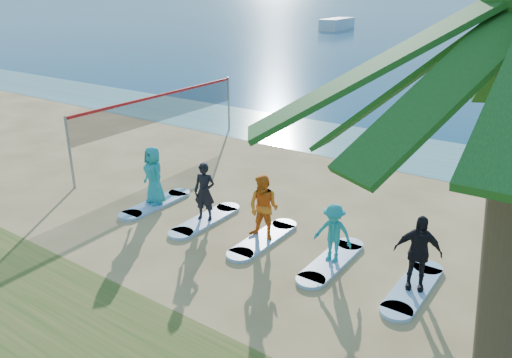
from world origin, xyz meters
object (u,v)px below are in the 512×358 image
Objects in this scene: surfboard_3 at (331,262)px; student_3 at (333,233)px; student_1 at (205,192)px; student_4 at (418,252)px; surfboard_1 at (206,220)px; surfboard_0 at (156,204)px; surfboard_2 at (263,239)px; student_0 at (154,175)px; student_2 at (264,208)px; surfboard_4 at (413,288)px; boat_offshore_a at (337,30)px; volleyball_net at (162,108)px.

student_3 reaches higher than surfboard_3.
student_1 is 6.13m from student_4.
surfboard_1 is 4.09m from surfboard_3.
surfboard_0 is 1.00× the size of surfboard_2.
student_0 is 4.09m from student_2.
surfboard_3 is 2.04m from surfboard_4.
student_0 is 8.17m from student_4.
boat_offshore_a is 73.23m from student_1.
surfboard_0 is 1.47× the size of student_3.
surfboard_1 is 6.13m from surfboard_4.
student_2 reaches higher than surfboard_0.
student_0 is 4.20m from surfboard_2.
surfboard_2 is (4.09, 0.00, 0.00)m from surfboard_0.
surfboard_2 is at bearing 0.00° from student_2.
student_2 is 1.19× the size of student_3.
boat_offshore_a is 74.07m from student_2.
volleyball_net is 5.00× the size of student_0.
student_3 is (6.13, 0.00, 0.79)m from surfboard_0.
student_4 reaches higher than surfboard_0.
student_0 is 8.23m from surfboard_4.
surfboard_2 is 1.00× the size of surfboard_3.
student_4 is at bearing -18.54° from volleyball_net.
student_1 is (2.04, 0.00, 0.90)m from surfboard_0.
student_3 is at bearing -18.09° from student_1.
student_2 is at bearing 161.26° from student_4.
surfboard_2 is 4.19m from student_4.
student_0 is 0.83× the size of surfboard_2.
volleyball_net is 8.59m from student_2.
surfboard_2 is at bearing 161.26° from student_4.
boat_offshore_a is 72.43m from student_0.
surfboard_4 is at bearing -4.13° from student_3.
student_4 reaches higher than boat_offshore_a.
surfboard_4 is (8.17, 0.00, 0.00)m from surfboard_0.
student_0 is at bearing 0.00° from surfboard_0.
student_2 reaches higher than boat_offshore_a.
volleyball_net reaches higher than student_0.
student_0 is 0.83× the size of surfboard_3.
student_4 reaches higher than surfboard_4.
surfboard_1 is 1.00× the size of surfboard_4.
surfboard_2 is at bearing 180.00° from surfboard_4.
surfboard_4 is (6.13, 0.00, 0.00)m from surfboard_1.
surfboard_2 is 2.19m from student_3.
surfboard_4 is at bearing 0.00° from surfboard_0.
volleyball_net is 8.74m from surfboard_2.
surfboard_2 is (7.59, -3.92, -1.86)m from volleyball_net.
student_1 is (5.55, -3.92, -0.96)m from volleyball_net.
volleyball_net reaches higher than surfboard_1.
student_0 is 0.83× the size of surfboard_4.
surfboard_2 is 1.00× the size of surfboard_4.
student_0 reaches higher than surfboard_4.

